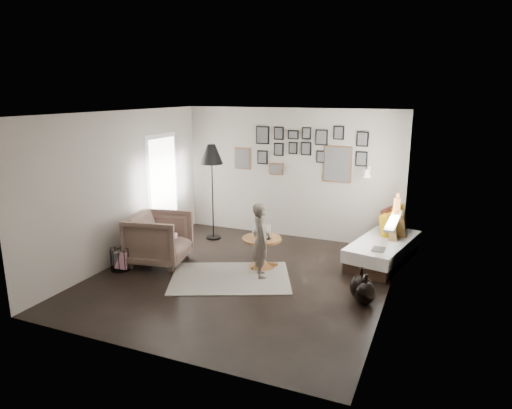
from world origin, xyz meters
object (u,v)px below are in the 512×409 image
at_px(magazine_basket, 120,259).
at_px(demijohn_small, 365,293).
at_px(pedestal_table, 262,253).
at_px(floor_lamp, 212,158).
at_px(armchair, 159,239).
at_px(demijohn_large, 361,287).
at_px(vase, 258,229).
at_px(daybed, 384,246).
at_px(child, 261,240).

xyz_separation_m(magazine_basket, demijohn_small, (4.00, 0.32, -0.02)).
xyz_separation_m(pedestal_table, demijohn_small, (1.86, -0.72, -0.07)).
bearing_deg(floor_lamp, demijohn_small, -28.01).
height_order(armchair, demijohn_small, armchair).
distance_m(floor_lamp, demijohn_large, 3.96).
relative_size(demijohn_large, demijohn_small, 1.10).
bearing_deg(vase, demijohn_large, -18.51).
bearing_deg(floor_lamp, vase, -36.43).
bearing_deg(magazine_basket, floor_lamp, 73.22).
bearing_deg(demijohn_small, daybed, 89.94).
xyz_separation_m(demijohn_large, child, (-1.64, 0.22, 0.42)).
distance_m(pedestal_table, armchair, 1.80).
xyz_separation_m(daybed, demijohn_large, (-0.09, -1.71, -0.09)).
height_order(magazine_basket, demijohn_large, demijohn_large).
distance_m(daybed, magazine_basket, 4.54).
bearing_deg(pedestal_table, child, -69.64).
xyz_separation_m(floor_lamp, child, (1.64, -1.45, -1.03)).
height_order(daybed, floor_lamp, floor_lamp).
bearing_deg(magazine_basket, vase, 27.29).
bearing_deg(vase, magazine_basket, -152.71).
bearing_deg(demijohn_small, floor_lamp, 151.99).
bearing_deg(armchair, demijohn_large, -103.16).
bearing_deg(floor_lamp, magazine_basket, -106.78).
bearing_deg(demijohn_large, magazine_basket, -173.62).
height_order(vase, daybed, vase).
height_order(pedestal_table, child, child).
relative_size(vase, magazine_basket, 1.25).
height_order(demijohn_small, child, child).
distance_m(magazine_basket, demijohn_small, 4.01).
height_order(pedestal_table, magazine_basket, pedestal_table).
relative_size(pedestal_table, armchair, 0.69).
distance_m(daybed, demijohn_large, 1.71).
bearing_deg(demijohn_small, child, 168.84).
height_order(pedestal_table, daybed, daybed).
height_order(vase, armchair, vase).
bearing_deg(demijohn_large, floor_lamp, 153.01).
xyz_separation_m(daybed, floor_lamp, (-3.36, -0.04, 1.37)).
distance_m(armchair, child, 1.87).
bearing_deg(magazine_basket, daybed, 28.23).
height_order(daybed, demijohn_large, daybed).
xyz_separation_m(floor_lamp, demijohn_small, (3.36, -1.79, -1.48)).
distance_m(daybed, floor_lamp, 3.63).
xyz_separation_m(magazine_basket, demijohn_large, (3.91, 0.44, 0.00)).
xyz_separation_m(pedestal_table, child, (0.14, -0.38, 0.37)).
relative_size(vase, floor_lamp, 0.25).
bearing_deg(floor_lamp, demijohn_large, -26.99).
relative_size(vase, armchair, 0.49).
relative_size(magazine_basket, demijohn_small, 0.86).
relative_size(daybed, floor_lamp, 1.02).
xyz_separation_m(armchair, child, (1.85, 0.12, 0.18)).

